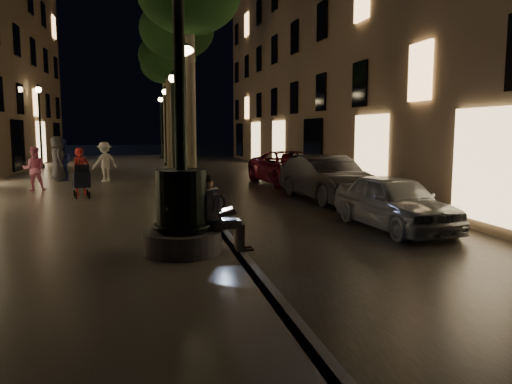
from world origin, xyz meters
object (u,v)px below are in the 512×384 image
object	(u,v)px
pedestrian_white	(105,162)
car_third	(290,168)
car_front	(394,202)
stroller	(81,179)
tree_far	(164,65)
bicycle	(193,197)
lamp_left_c	(40,115)
car_second	(326,178)
lamp_curb_d	(161,118)
lamp_curb_a	(189,101)
tree_third	(168,57)
lamp_curb_c	(165,116)
pedestrian_pink	(34,169)
seated_man_laptop	(216,211)
pedestrian_dark	(58,159)
tree_second	(177,31)
lamp_curb_b	(173,111)
pedestrian_blue	(63,160)
pedestrian_red	(81,172)
fountain_lamppost	(182,197)

from	to	relation	value
pedestrian_white	car_third	bearing A→B (deg)	140.21
car_front	stroller	bearing A→B (deg)	137.99
tree_far	bicycle	distance (m)	20.66
lamp_left_c	pedestrian_white	world-z (taller)	lamp_left_c
stroller	car_third	xyz separation A→B (m)	(8.22, 4.04, -0.07)
car_second	car_third	size ratio (longest dim) A/B	0.88
lamp_curb_d	car_third	bearing A→B (deg)	-74.76
lamp_curb_a	car_front	size ratio (longest dim) A/B	1.23
tree_third	pedestrian_white	world-z (taller)	tree_third
lamp_curb_c	stroller	bearing A→B (deg)	-103.47
stroller	pedestrian_pink	size ratio (longest dim) A/B	0.76
pedestrian_pink	pedestrian_white	xyz separation A→B (m)	(2.24, 2.93, 0.05)
lamp_left_c	seated_man_laptop	bearing A→B (deg)	-72.32
tree_third	lamp_curb_d	bearing A→B (deg)	90.00
lamp_curb_d	car_front	bearing A→B (deg)	-80.79
lamp_curb_d	pedestrian_dark	distance (m)	17.03
seated_man_laptop	lamp_curb_a	distance (m)	6.43
pedestrian_pink	pedestrian_dark	xyz separation A→B (m)	(0.26, 3.46, 0.17)
pedestrian_white	lamp_left_c	bearing A→B (deg)	-95.63
lamp_curb_c	lamp_curb_d	distance (m)	8.00
lamp_curb_a	car_front	world-z (taller)	lamp_curb_a
stroller	car_second	world-z (taller)	car_second
tree_second	car_third	bearing A→B (deg)	1.19
tree_far	lamp_curb_b	bearing A→B (deg)	-90.46
tree_third	lamp_curb_c	distance (m)	4.94
tree_third	lamp_curb_b	bearing A→B (deg)	-90.00
car_second	lamp_curb_a	bearing A→B (deg)	-174.17
tree_second	lamp_curb_c	size ratio (longest dim) A/B	1.54
pedestrian_dark	car_front	bearing A→B (deg)	-159.20
tree_second	lamp_curb_d	size ratio (longest dim) A/B	1.54
car_front	pedestrian_blue	world-z (taller)	pedestrian_blue
car_third	bicycle	xyz separation A→B (m)	(-4.98, -7.93, -0.09)
car_third	pedestrian_pink	size ratio (longest dim) A/B	3.31
lamp_curb_b	pedestrian_red	xyz separation A→B (m)	(-3.41, -5.28, -2.23)
car_third	seated_man_laptop	bearing A→B (deg)	-117.50
seated_man_laptop	lamp_curb_b	world-z (taller)	lamp_curb_b
pedestrian_red	pedestrian_blue	xyz separation A→B (m)	(-1.34, 5.37, 0.10)
car_third	fountain_lamppost	bearing A→B (deg)	-119.94
lamp_left_c	pedestrian_blue	bearing A→B (deg)	-73.47
lamp_curb_b	lamp_curb_d	distance (m)	16.00
stroller	car_third	bearing A→B (deg)	14.68
lamp_curb_c	pedestrian_blue	world-z (taller)	lamp_curb_c
car_third	pedestrian_dark	distance (m)	9.98
tree_third	car_front	bearing A→B (deg)	-74.15
seated_man_laptop	tree_third	bearing A→B (deg)	89.73
lamp_curb_d	car_third	world-z (taller)	lamp_curb_d
lamp_curb_a	bicycle	xyz separation A→B (m)	(-0.10, -1.83, -2.59)
tree_third	car_front	xyz separation A→B (m)	(4.53, -15.96, -5.47)
car_second	pedestrian_white	world-z (taller)	pedestrian_white
lamp_curb_a	pedestrian_blue	distance (m)	9.62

